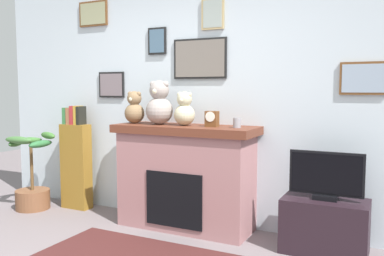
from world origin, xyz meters
name	(u,v)px	position (x,y,z in m)	size (l,w,h in m)	color
back_wall	(197,99)	(0.00, 2.00, 1.31)	(5.20, 0.15, 2.60)	silver
fireplace	(186,176)	(0.02, 1.69, 0.53)	(1.46, 0.55, 1.05)	#986667
bookshelf	(76,161)	(-1.46, 1.74, 0.56)	(0.35, 0.16, 1.22)	olive
potted_plant	(32,182)	(-1.90, 1.48, 0.32)	(0.56, 0.57, 0.90)	brown
tv_stand	(325,226)	(1.40, 1.64, 0.23)	(0.71, 0.40, 0.47)	black
television	(326,176)	(1.40, 1.64, 0.67)	(0.62, 0.14, 0.41)	black
candle_jar	(237,123)	(0.58, 1.67, 1.09)	(0.07, 0.07, 0.09)	gray
mantel_clock	(212,119)	(0.32, 1.67, 1.12)	(0.12, 0.09, 0.15)	brown
teddy_bear_cream	(134,109)	(-0.57, 1.67, 1.20)	(0.21, 0.21, 0.34)	olive
teddy_bear_brown	(159,105)	(-0.27, 1.67, 1.25)	(0.28, 0.28, 0.45)	gray
teddy_bear_tan	(184,110)	(0.02, 1.67, 1.20)	(0.21, 0.21, 0.34)	#C2BC97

